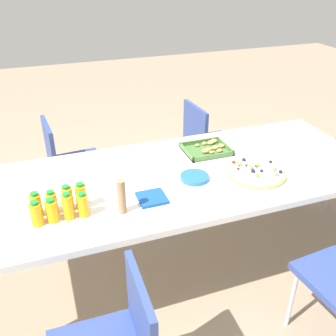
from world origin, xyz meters
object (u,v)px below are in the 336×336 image
at_px(chair_far_right, 206,140).
at_px(juice_bottle_2, 68,207).
at_px(party_table, 178,182).
at_px(cardboard_tube, 122,197).
at_px(juice_bottle_3, 83,205).
at_px(juice_bottle_5, 52,203).
at_px(juice_bottle_1, 52,211).
at_px(juice_bottle_6, 68,199).
at_px(juice_bottle_0, 36,214).
at_px(juice_bottle_7, 81,196).
at_px(napkin_stack, 152,198).
at_px(juice_bottle_4, 36,205).
at_px(chair_far_left, 68,160).
at_px(snack_tray, 208,149).
at_px(plate_stack, 194,177).
at_px(fruit_pizza, 256,172).

bearing_deg(chair_far_right, juice_bottle_2, -54.75).
distance_m(party_table, cardboard_tube, 0.51).
xyz_separation_m(chair_far_right, juice_bottle_3, (-1.19, -1.06, 0.30)).
bearing_deg(juice_bottle_5, chair_far_right, 36.42).
distance_m(juice_bottle_1, juice_bottle_2, 0.08).
bearing_deg(juice_bottle_6, juice_bottle_0, -154.80).
bearing_deg(juice_bottle_7, napkin_stack, -8.31).
bearing_deg(juice_bottle_2, party_table, 18.68).
bearing_deg(juice_bottle_3, juice_bottle_4, 160.40).
distance_m(juice_bottle_6, napkin_stack, 0.44).
height_order(chair_far_left, snack_tray, chair_far_left).
height_order(chair_far_right, juice_bottle_3, juice_bottle_3).
relative_size(juice_bottle_1, plate_stack, 0.77).
bearing_deg(juice_bottle_2, juice_bottle_0, 179.95).
bearing_deg(snack_tray, chair_far_left, 144.71).
distance_m(juice_bottle_1, cardboard_tube, 0.35).
bearing_deg(fruit_pizza, chair_far_right, 82.12).
bearing_deg(napkin_stack, juice_bottle_1, -178.19).
relative_size(juice_bottle_2, plate_stack, 0.88).
height_order(juice_bottle_7, plate_stack, juice_bottle_7).
bearing_deg(juice_bottle_4, juice_bottle_1, -45.99).
bearing_deg(juice_bottle_4, juice_bottle_3, -19.60).
height_order(juice_bottle_0, plate_stack, juice_bottle_0).
height_order(juice_bottle_0, napkin_stack, juice_bottle_0).
bearing_deg(plate_stack, napkin_stack, -158.57).
bearing_deg(juice_bottle_1, cardboard_tube, -7.53).
height_order(party_table, juice_bottle_1, juice_bottle_1).
xyz_separation_m(juice_bottle_7, cardboard_tube, (0.19, -0.12, 0.03)).
bearing_deg(party_table, chair_far_right, 54.85).
height_order(juice_bottle_4, snack_tray, juice_bottle_4).
distance_m(juice_bottle_2, juice_bottle_7, 0.11).
bearing_deg(plate_stack, fruit_pizza, -10.95).
bearing_deg(cardboard_tube, juice_bottle_6, 155.71).
bearing_deg(juice_bottle_1, juice_bottle_6, 39.75).
distance_m(juice_bottle_2, napkin_stack, 0.45).
bearing_deg(napkin_stack, juice_bottle_5, 174.15).
bearing_deg(party_table, juice_bottle_6, -167.07).
bearing_deg(juice_bottle_0, party_table, 15.43).
bearing_deg(juice_bottle_0, juice_bottle_4, 87.67).
relative_size(party_table, cardboard_tube, 13.01).
height_order(juice_bottle_4, juice_bottle_7, juice_bottle_7).
bearing_deg(juice_bottle_2, snack_tray, 24.87).
distance_m(juice_bottle_4, snack_tray, 1.19).
bearing_deg(juice_bottle_3, juice_bottle_0, 179.28).
bearing_deg(plate_stack, juice_bottle_0, -171.21).
height_order(juice_bottle_7, snack_tray, juice_bottle_7).
distance_m(chair_far_left, juice_bottle_1, 1.13).
bearing_deg(juice_bottle_0, snack_tray, 21.85).
xyz_separation_m(juice_bottle_0, juice_bottle_5, (0.08, 0.07, -0.00)).
height_order(chair_far_left, juice_bottle_7, juice_bottle_7).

